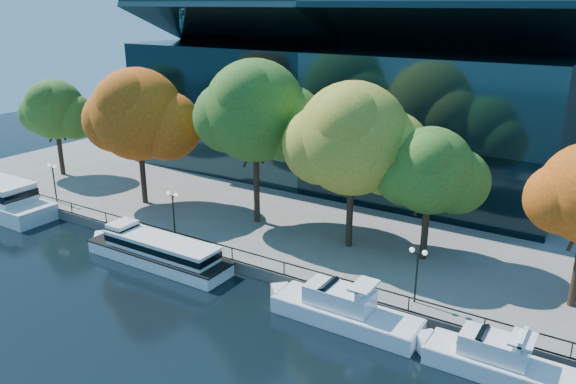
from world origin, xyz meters
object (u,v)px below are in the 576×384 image
Objects in this scene: tree_2 at (257,113)px; lamp_2 at (417,263)px; tree_0 at (55,111)px; tour_boat at (155,249)px; tree_3 at (354,141)px; lamp_1 at (173,203)px; cruiser_far at (493,359)px; tree_1 at (139,117)px; lamp_0 at (53,174)px; tree_4 at (431,173)px; cruiser_near at (340,308)px.

tree_2 is 20.39m from lamp_2.
tree_0 is 29.04m from tree_2.
tree_2 is at bearing 70.91° from tour_boat.
tree_3 is at bearing -0.86° from tree_0.
tree_2 is at bearing 55.08° from lamp_1.
lamp_2 is at bearing 148.12° from cruiser_far.
tree_1 is 13.18m from tree_2.
tree_3 is 3.48× the size of lamp_0.
tree_2 is (28.92, -0.12, 2.65)m from tree_0.
tree_0 is at bearing -179.54° from tree_4.
tour_boat is 3.71× the size of lamp_1.
cruiser_far is 29.03m from lamp_1.
lamp_1 and lamp_2 have the same top height.
lamp_0 is at bearing -169.33° from tree_4.
tree_1 reaches higher than tree_4.
cruiser_far is at bearing -11.24° from tree_0.
tour_boat is 1.31× the size of tree_0.
cruiser_far is 54.56m from tree_0.
tour_boat is 3.71× the size of lamp_2.
tree_3 reaches higher than tree_1.
tree_0 is at bearing 172.97° from tree_1.
tree_2 reaches higher than lamp_1.
lamp_2 is at bearing 0.00° from lamp_0.
tree_3 is 3.48× the size of lamp_1.
tour_boat is at bearing -170.45° from lamp_2.
tree_4 is at bearing 28.44° from tour_boat.
tree_4 is (16.08, 0.49, -3.08)m from tree_2.
tree_1 is 22.91m from tree_3.
lamp_2 reaches higher than tour_boat.
tree_2 is at bearing 143.84° from cruiser_near.
lamp_2 is (46.75, -6.66, -4.77)m from tree_0.
cruiser_near is 35.36m from lamp_0.
lamp_2 is at bearing -37.41° from tree_3.
cruiser_near is at bearing -11.05° from lamp_1.
lamp_2 is at bearing 9.55° from tour_boat.
lamp_2 is at bearing -20.13° from tree_2.
tree_0 is 47.46m from lamp_2.
tree_4 is (2.22, 10.62, 7.29)m from cruiser_near.
lamp_2 is (22.39, 0.00, 0.00)m from lamp_1.
tour_boat is at bearing -41.13° from tree_1.
lamp_1 reaches higher than tour_boat.
cruiser_far is 0.68× the size of tree_3.
tree_4 is 38.17m from lamp_0.
tree_1 is at bearing 162.84° from cruiser_near.
tree_3 is 16.86m from lamp_1.
cruiser_near is 19.00m from lamp_1.
tree_4 is at bearing 18.78° from lamp_1.
tree_1 is 31.75m from lamp_2.
lamp_2 is (3.97, 3.60, 2.95)m from cruiser_near.
tree_2 is (-24.05, 10.40, 10.41)m from cruiser_far.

